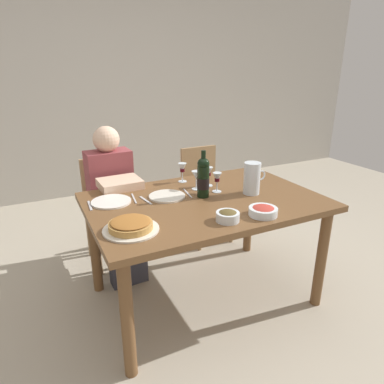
% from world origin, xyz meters
% --- Properties ---
extents(ground_plane, '(8.00, 8.00, 0.00)m').
position_xyz_m(ground_plane, '(0.00, 0.00, 0.00)').
color(ground_plane, '#B2A893').
extents(back_wall, '(8.00, 0.10, 2.80)m').
position_xyz_m(back_wall, '(0.00, 2.62, 1.40)').
color(back_wall, '#B2ADA3').
rests_on(back_wall, ground).
extents(dining_table, '(1.50, 1.00, 0.76)m').
position_xyz_m(dining_table, '(0.00, 0.00, 0.67)').
color(dining_table, brown).
rests_on(dining_table, ground).
extents(wine_bottle, '(0.08, 0.08, 0.31)m').
position_xyz_m(wine_bottle, '(0.01, 0.05, 0.89)').
color(wine_bottle, black).
rests_on(wine_bottle, dining_table).
extents(water_pitcher, '(0.17, 0.11, 0.22)m').
position_xyz_m(water_pitcher, '(0.33, -0.05, 0.86)').
color(water_pitcher, silver).
rests_on(water_pitcher, dining_table).
extents(baked_tart, '(0.30, 0.30, 0.06)m').
position_xyz_m(baked_tart, '(-0.57, -0.23, 0.79)').
color(baked_tart, silver).
rests_on(baked_tart, dining_table).
extents(salad_bowl, '(0.17, 0.17, 0.06)m').
position_xyz_m(salad_bowl, '(0.18, -0.38, 0.79)').
color(salad_bowl, silver).
rests_on(salad_bowl, dining_table).
extents(olive_bowl, '(0.13, 0.13, 0.06)m').
position_xyz_m(olive_bowl, '(-0.05, -0.35, 0.79)').
color(olive_bowl, silver).
rests_on(olive_bowl, dining_table).
extents(wine_glass_left_diner, '(0.07, 0.07, 0.13)m').
position_xyz_m(wine_glass_left_diner, '(0.03, 0.20, 0.86)').
color(wine_glass_left_diner, silver).
rests_on(wine_glass_left_diner, dining_table).
extents(wine_glass_right_diner, '(0.06, 0.06, 0.14)m').
position_xyz_m(wine_glass_right_diner, '(0.14, 0.09, 0.86)').
color(wine_glass_right_diner, silver).
rests_on(wine_glass_right_diner, dining_table).
extents(wine_glass_centre, '(0.06, 0.06, 0.14)m').
position_xyz_m(wine_glass_centre, '(0.02, 0.39, 0.86)').
color(wine_glass_centre, silver).
rests_on(wine_glass_centre, dining_table).
extents(wine_glass_spare, '(0.06, 0.06, 0.14)m').
position_xyz_m(wine_glass_spare, '(0.15, 0.22, 0.86)').
color(wine_glass_spare, silver).
rests_on(wine_glass_spare, dining_table).
extents(dinner_plate_left_setting, '(0.25, 0.25, 0.01)m').
position_xyz_m(dinner_plate_left_setting, '(-0.57, 0.21, 0.77)').
color(dinner_plate_left_setting, white).
rests_on(dinner_plate_left_setting, dining_table).
extents(dinner_plate_right_setting, '(0.24, 0.24, 0.01)m').
position_xyz_m(dinner_plate_right_setting, '(-0.21, 0.14, 0.77)').
color(dinner_plate_right_setting, silver).
rests_on(dinner_plate_right_setting, dining_table).
extents(fork_left_setting, '(0.03, 0.16, 0.00)m').
position_xyz_m(fork_left_setting, '(-0.70, 0.21, 0.76)').
color(fork_left_setting, silver).
rests_on(fork_left_setting, dining_table).
extents(knife_left_setting, '(0.04, 0.18, 0.00)m').
position_xyz_m(knife_left_setting, '(-0.42, 0.21, 0.76)').
color(knife_left_setting, silver).
rests_on(knife_left_setting, dining_table).
extents(knife_right_setting, '(0.03, 0.18, 0.00)m').
position_xyz_m(knife_right_setting, '(-0.06, 0.14, 0.76)').
color(knife_right_setting, silver).
rests_on(knife_right_setting, dining_table).
extents(spoon_right_setting, '(0.04, 0.16, 0.00)m').
position_xyz_m(spoon_right_setting, '(-0.36, 0.14, 0.76)').
color(spoon_right_setting, silver).
rests_on(spoon_right_setting, dining_table).
extents(chair_left, '(0.42, 0.42, 0.87)m').
position_xyz_m(chair_left, '(-0.45, 0.87, 0.50)').
color(chair_left, '#9E7A51').
rests_on(chair_left, ground).
extents(diner_left, '(0.35, 0.51, 1.16)m').
position_xyz_m(diner_left, '(-0.45, 0.63, 0.62)').
color(diner_left, '#8E3D42').
rests_on(diner_left, ground).
extents(chair_right, '(0.40, 0.40, 0.87)m').
position_xyz_m(chair_right, '(0.45, 0.86, 0.50)').
color(chair_right, '#9E7A51').
rests_on(chair_right, ground).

